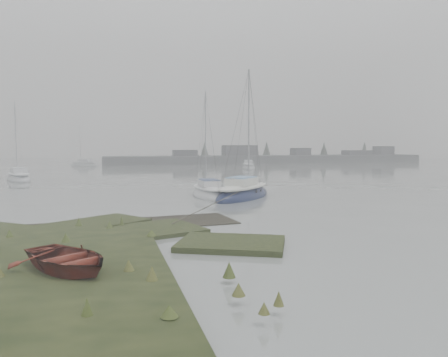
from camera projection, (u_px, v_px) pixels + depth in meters
ground at (142, 179)px, 43.92m from camera, size 160.00×160.00×0.00m
far_shoreline at (273, 158)px, 81.59m from camera, size 60.00×8.00×4.15m
sailboat_main at (243, 194)px, 27.88m from camera, size 5.85×6.02×8.92m
sailboat_white at (208, 193)px, 28.62m from camera, size 1.85×5.35×7.50m
sailboat_far_a at (19, 178)px, 41.39m from camera, size 3.63×6.03×8.09m
sailboat_far_b at (248, 167)px, 61.85m from camera, size 3.21×5.82×7.82m
sailboat_far_c at (84, 165)px, 69.68m from camera, size 5.00×4.15×6.99m
dinghy at (67, 258)px, 11.11m from camera, size 3.50×3.75×0.63m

